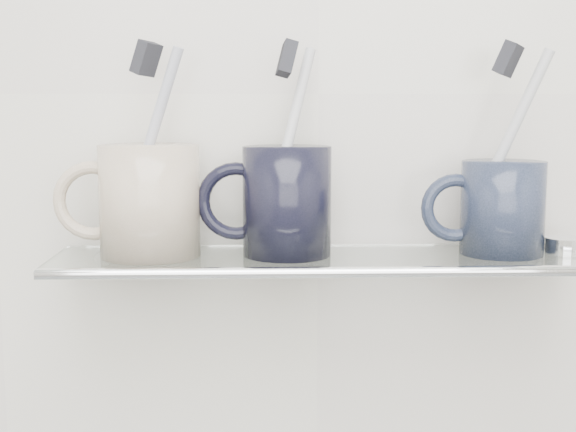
{
  "coord_description": "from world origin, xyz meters",
  "views": [
    {
      "loc": [
        -0.05,
        0.3,
        1.24
      ],
      "look_at": [
        -0.03,
        1.04,
        1.14
      ],
      "focal_mm": 50.0,
      "sensor_mm": 36.0,
      "label": 1
    }
  ],
  "objects_px": {
    "shelf_glass": "(322,260)",
    "mug_center": "(287,201)",
    "mug_left": "(150,201)",
    "mug_right": "(503,208)"
  },
  "relations": [
    {
      "from": "shelf_glass",
      "to": "mug_center",
      "type": "bearing_deg",
      "value": 171.29
    },
    {
      "from": "shelf_glass",
      "to": "mug_center",
      "type": "distance_m",
      "value": 0.06
    },
    {
      "from": "shelf_glass",
      "to": "mug_left",
      "type": "height_order",
      "value": "mug_left"
    },
    {
      "from": "shelf_glass",
      "to": "mug_right",
      "type": "distance_m",
      "value": 0.18
    },
    {
      "from": "mug_left",
      "to": "mug_right",
      "type": "distance_m",
      "value": 0.33
    },
    {
      "from": "mug_right",
      "to": "mug_left",
      "type": "bearing_deg",
      "value": 157.34
    },
    {
      "from": "shelf_glass",
      "to": "mug_right",
      "type": "relative_size",
      "value": 5.72
    },
    {
      "from": "mug_center",
      "to": "mug_right",
      "type": "height_order",
      "value": "mug_center"
    },
    {
      "from": "mug_left",
      "to": "mug_center",
      "type": "height_order",
      "value": "mug_left"
    },
    {
      "from": "mug_center",
      "to": "mug_right",
      "type": "xyz_separation_m",
      "value": [
        0.2,
        0.0,
        -0.01
      ]
    }
  ]
}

